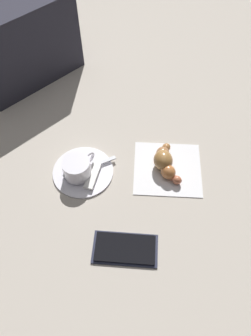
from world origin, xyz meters
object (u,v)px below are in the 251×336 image
croissant (165,162)px  napkin (167,168)px  saucer (83,173)px  teaspoon (81,170)px  laptop_bag (25,46)px  cell_phone (125,249)px  sugar_packet (92,176)px  espresso_cup (77,167)px

croissant → napkin: bearing=152.4°
saucer → teaspoon: bearing=-43.7°
laptop_bag → cell_phone: bearing=74.6°
teaspoon → laptop_bag: (0.13, -0.35, 0.10)m
sugar_packet → laptop_bag: laptop_bag is taller
espresso_cup → cell_phone: espresso_cup is taller
napkin → croissant: (0.01, -0.00, 0.02)m
espresso_cup → croissant: (-0.20, -0.00, -0.01)m
laptop_bag → espresso_cup: bearing=72.4°
espresso_cup → teaspoon: bearing=-133.2°
saucer → cell_phone: same height
saucer → teaspoon: (0.00, -0.00, 0.01)m
sugar_packet → saucer: bearing=74.2°
napkin → cell_phone: 0.22m
espresso_cup → saucer: bearing=-167.5°
espresso_cup → croissant: size_ratio=0.61×
cell_phone → espresso_cup: bearing=-63.7°
croissant → laptop_bag: bearing=-46.2°
saucer → sugar_packet: 0.03m
teaspoon → sugar_packet: (-0.03, 0.02, 0.00)m
croissant → laptop_bag: size_ratio=0.43×
cell_phone → laptop_bag: (0.22, -0.54, 0.11)m
saucer → laptop_bag: (0.14, -0.35, 0.11)m
teaspoon → cell_phone: bearing=114.2°
sugar_packet → croissant: 0.17m
laptop_bag → napkin: bearing=96.4°
espresso_cup → laptop_bag: bearing=-69.8°
espresso_cup → cell_phone: size_ratio=0.53×
saucer → sugar_packet: bearing=144.8°
napkin → laptop_bag: bearing=-45.8°
croissant → cell_phone: 0.22m
espresso_cup → napkin: espresso_cup is taller
cell_phone → laptop_bag: size_ratio=0.49×
croissant → sugar_packet: bearing=5.8°
saucer → croissant: size_ratio=1.16×
cell_phone → saucer: bearing=-66.4°
saucer → teaspoon: teaspoon is taller
napkin → laptop_bag: (0.34, -0.35, 0.11)m
napkin → espresso_cup: bearing=-0.0°
napkin → cell_phone: (0.12, 0.19, 0.00)m
sugar_packet → laptop_bag: bearing=43.2°
sugar_packet → croissant: (-0.17, -0.02, 0.01)m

